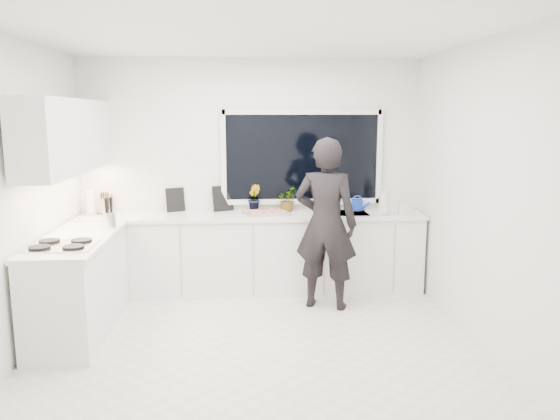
{
  "coord_description": "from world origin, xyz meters",
  "views": [
    {
      "loc": [
        -0.11,
        -4.73,
        2.06
      ],
      "look_at": [
        0.25,
        0.4,
        1.15
      ],
      "focal_mm": 35.0,
      "sensor_mm": 36.0,
      "label": 1
    }
  ],
  "objects": [
    {
      "name": "watering_can",
      "position": [
        1.25,
        1.61,
        0.98
      ],
      "size": [
        0.16,
        0.16,
        0.13
      ],
      "primitive_type": "cylinder",
      "rotation": [
        0.0,
        0.0,
        0.19
      ],
      "color": "#1334B7",
      "rests_on": "countertop_back"
    },
    {
      "name": "ceiling",
      "position": [
        0.0,
        0.0,
        2.71
      ],
      "size": [
        4.0,
        3.5,
        0.02
      ],
      "primitive_type": "cube",
      "color": "white",
      "rests_on": "wall_back"
    },
    {
      "name": "countertop_back",
      "position": [
        0.0,
        1.44,
        0.9
      ],
      "size": [
        3.94,
        0.62,
        0.04
      ],
      "primitive_type": "cube",
      "color": "silver",
      "rests_on": "base_cabinets_back"
    },
    {
      "name": "wall_left",
      "position": [
        -2.01,
        0.0,
        1.35
      ],
      "size": [
        0.02,
        3.5,
        2.7
      ],
      "primitive_type": "cube",
      "color": "white",
      "rests_on": "ground"
    },
    {
      "name": "knife_block",
      "position": [
        -1.69,
        1.59,
        1.03
      ],
      "size": [
        0.14,
        0.11,
        0.22
      ],
      "primitive_type": "cube",
      "rotation": [
        0.0,
        0.0,
        -0.11
      ],
      "color": "#8D6041",
      "rests_on": "countertop_back"
    },
    {
      "name": "floor",
      "position": [
        0.0,
        0.0,
        -0.01
      ],
      "size": [
        4.0,
        3.5,
        0.02
      ],
      "primitive_type": "cube",
      "color": "beige",
      "rests_on": "ground"
    },
    {
      "name": "picture_frame_large",
      "position": [
        -0.9,
        1.69,
        1.06
      ],
      "size": [
        0.21,
        0.1,
        0.28
      ],
      "primitive_type": "cube",
      "rotation": [
        0.0,
        0.0,
        0.4
      ],
      "color": "black",
      "rests_on": "countertop_back"
    },
    {
      "name": "pizza_tray",
      "position": [
        0.15,
        1.42,
        0.94
      ],
      "size": [
        0.57,
        0.49,
        0.03
      ],
      "primitive_type": "cube",
      "rotation": [
        0.0,
        0.0,
        0.28
      ],
      "color": "#BBBCC0",
      "rests_on": "countertop_back"
    },
    {
      "name": "upper_cabinets",
      "position": [
        -1.79,
        0.7,
        1.85
      ],
      "size": [
        0.34,
        2.1,
        0.7
      ],
      "primitive_type": "cube",
      "color": "white",
      "rests_on": "wall_left"
    },
    {
      "name": "paper_towel_roll",
      "position": [
        -1.85,
        1.55,
        1.05
      ],
      "size": [
        0.13,
        0.13,
        0.26
      ],
      "primitive_type": "cylinder",
      "rotation": [
        0.0,
        0.0,
        0.27
      ],
      "color": "silver",
      "rests_on": "countertop_back"
    },
    {
      "name": "soap_bottles",
      "position": [
        1.54,
        1.3,
        1.07
      ],
      "size": [
        0.34,
        0.17,
        0.32
      ],
      "color": "#D8BF66",
      "rests_on": "countertop_back"
    },
    {
      "name": "base_cabinets_left",
      "position": [
        -1.67,
        0.35,
        0.44
      ],
      "size": [
        0.58,
        1.6,
        0.88
      ],
      "primitive_type": "cube",
      "color": "white",
      "rests_on": "floor"
    },
    {
      "name": "faucet",
      "position": [
        1.05,
        1.65,
        1.03
      ],
      "size": [
        0.03,
        0.03,
        0.22
      ],
      "primitive_type": "cylinder",
      "color": "silver",
      "rests_on": "countertop_back"
    },
    {
      "name": "sink",
      "position": [
        1.05,
        1.45,
        0.87
      ],
      "size": [
        0.58,
        0.42,
        0.14
      ],
      "primitive_type": "cube",
      "color": "silver",
      "rests_on": "countertop_back"
    },
    {
      "name": "window",
      "position": [
        0.6,
        1.73,
        1.55
      ],
      "size": [
        1.8,
        0.02,
        1.0
      ],
      "primitive_type": "cube",
      "color": "black",
      "rests_on": "wall_back"
    },
    {
      "name": "base_cabinets_back",
      "position": [
        0.0,
        1.45,
        0.44
      ],
      "size": [
        3.92,
        0.58,
        0.88
      ],
      "primitive_type": "cube",
      "color": "white",
      "rests_on": "floor"
    },
    {
      "name": "pizza",
      "position": [
        0.15,
        1.42,
        0.95
      ],
      "size": [
        0.52,
        0.43,
        0.01
      ],
      "primitive_type": "cube",
      "rotation": [
        0.0,
        0.0,
        0.28
      ],
      "color": "red",
      "rests_on": "pizza_tray"
    },
    {
      "name": "utensil_crock",
      "position": [
        -1.46,
        0.8,
        1.0
      ],
      "size": [
        0.17,
        0.17,
        0.16
      ],
      "primitive_type": "cylinder",
      "rotation": [
        0.0,
        0.0,
        0.38
      ],
      "color": "#B1B1B6",
      "rests_on": "countertop_left"
    },
    {
      "name": "countertop_left",
      "position": [
        -1.67,
        0.35,
        0.9
      ],
      "size": [
        0.62,
        1.6,
        0.04
      ],
      "primitive_type": "cube",
      "color": "silver",
      "rests_on": "base_cabinets_left"
    },
    {
      "name": "herb_plants",
      "position": [
        0.36,
        1.61,
        1.07
      ],
      "size": [
        0.87,
        0.27,
        0.32
      ],
      "color": "#26662D",
      "rests_on": "countertop_back"
    },
    {
      "name": "wall_right",
      "position": [
        2.01,
        0.0,
        1.35
      ],
      "size": [
        0.02,
        3.5,
        2.7
      ],
      "primitive_type": "cube",
      "color": "white",
      "rests_on": "ground"
    },
    {
      "name": "person",
      "position": [
        0.76,
        0.86,
        0.91
      ],
      "size": [
        0.77,
        0.63,
        1.83
      ],
      "primitive_type": "imported",
      "rotation": [
        0.0,
        0.0,
        2.81
      ],
      "color": "black",
      "rests_on": "floor"
    },
    {
      "name": "wall_back",
      "position": [
        0.0,
        1.76,
        1.35
      ],
      "size": [
        4.0,
        0.02,
        2.7
      ],
      "primitive_type": "cube",
      "color": "white",
      "rests_on": "ground"
    },
    {
      "name": "stovetop",
      "position": [
        -1.69,
        -0.0,
        0.94
      ],
      "size": [
        0.56,
        0.48,
        0.03
      ],
      "primitive_type": "cube",
      "color": "black",
      "rests_on": "countertop_left"
    },
    {
      "name": "picture_frame_small",
      "position": [
        -0.35,
        1.69,
        1.07
      ],
      "size": [
        0.24,
        0.11,
        0.3
      ],
      "primitive_type": "cube",
      "rotation": [
        0.0,
        0.0,
        0.38
      ],
      "color": "black",
      "rests_on": "countertop_back"
    }
  ]
}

